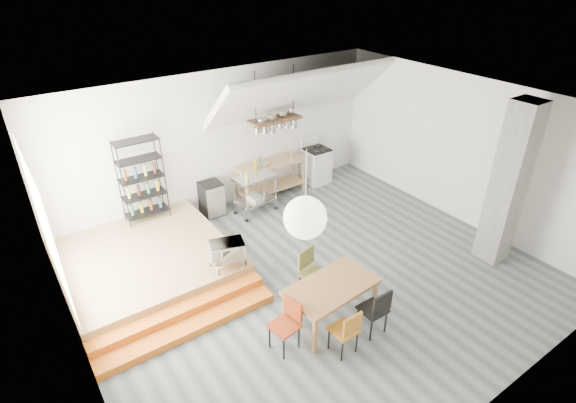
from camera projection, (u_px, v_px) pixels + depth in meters
floor at (314, 276)px, 8.46m from camera, size 8.00×8.00×0.00m
wall_back at (222, 141)px, 10.18m from camera, size 8.00×0.04×3.20m
wall_left at (69, 291)px, 5.68m from camera, size 0.04×7.00×3.20m
wall_right at (463, 151)px, 9.68m from camera, size 0.04×7.00×3.20m
ceiling at (320, 112)px, 6.90m from camera, size 8.00×7.00×0.02m
slope_ceiling at (302, 93)px, 10.19m from camera, size 4.40×1.44×1.32m
window_pane at (44, 225)px, 6.66m from camera, size 0.02×2.50×2.20m
platform at (147, 261)px, 8.54m from camera, size 3.00×3.00×0.40m
step_lower at (190, 328)px, 7.21m from camera, size 3.00×0.35×0.13m
step_upper at (181, 312)px, 7.43m from camera, size 3.00×0.35×0.27m
concrete_column at (508, 185)px, 8.26m from camera, size 0.50×0.50×3.20m
kitchen_counter at (271, 173)px, 10.96m from camera, size 1.80×0.60×0.91m
stove at (316, 165)px, 11.74m from camera, size 0.60×0.60×1.18m
pot_rack at (277, 122)px, 10.15m from camera, size 1.20×0.50×1.43m
wire_shelving at (142, 179)px, 9.10m from camera, size 0.88×0.38×1.80m
microwave_shelf at (228, 259)px, 8.03m from camera, size 0.60×0.40×0.16m
paper_lantern at (305, 218)px, 6.08m from camera, size 0.60×0.60×0.60m
dining_table at (331, 289)px, 7.18m from camera, size 1.55×0.96×0.71m
chair_mustard at (347, 329)px, 6.62m from camera, size 0.38×0.38×0.81m
chair_black at (376, 308)px, 6.96m from camera, size 0.40×0.40×0.86m
chair_olive at (311, 269)px, 7.78m from camera, size 0.51×0.51×0.91m
chair_red at (288, 320)px, 6.74m from camera, size 0.45×0.45×0.86m
rolling_cart at (255, 189)px, 10.28m from camera, size 0.98×0.61×0.92m
mini_fridge at (212, 199)px, 10.30m from camera, size 0.47×0.47×0.80m
microwave at (227, 250)px, 7.94m from camera, size 0.69×0.56×0.33m
bowl at (264, 164)px, 10.66m from camera, size 0.27×0.27×0.05m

